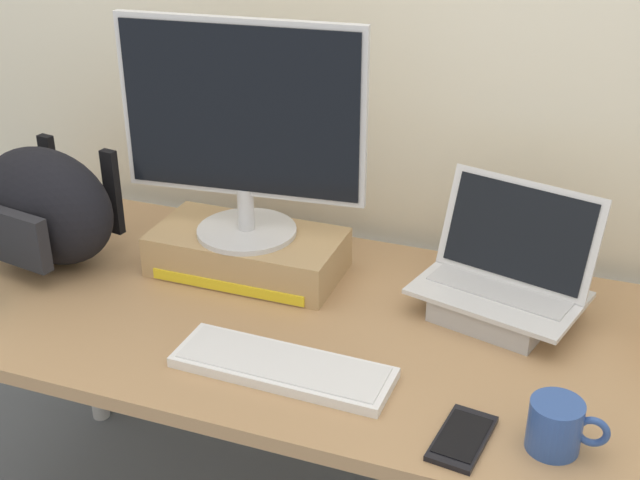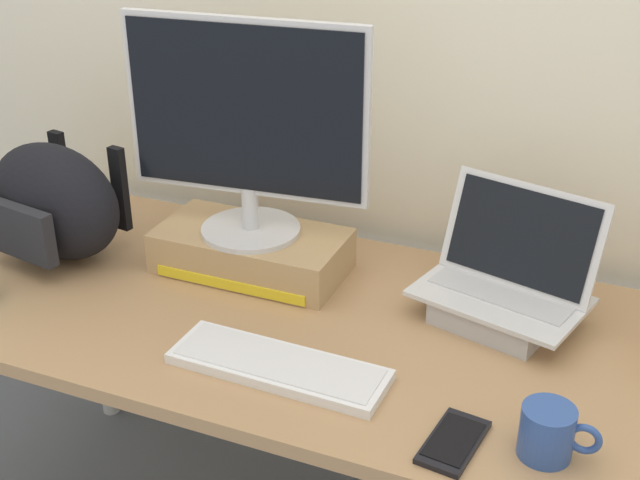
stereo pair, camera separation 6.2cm
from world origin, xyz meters
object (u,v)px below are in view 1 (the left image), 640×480
messenger_backpack (46,207)px  desktop_monitor (242,128)px  toner_box_yellow (248,252)px  cell_phone (462,438)px  coffee_mug (557,426)px  external_keyboard (284,367)px  open_laptop (501,291)px

messenger_backpack → desktop_monitor: bearing=23.4°
toner_box_yellow → desktop_monitor: bearing=-82.3°
cell_phone → coffee_mug: bearing=20.6°
toner_box_yellow → coffee_mug: size_ratio=3.23×
external_keyboard → toner_box_yellow: bearing=125.6°
desktop_monitor → messenger_backpack: 0.50m
toner_box_yellow → messenger_backpack: 0.46m
desktop_monitor → open_laptop: 0.63m
cell_phone → toner_box_yellow: bearing=152.0°
coffee_mug → toner_box_yellow: bearing=152.7°
external_keyboard → coffee_mug: bearing=-3.3°
open_laptop → external_keyboard: 0.48m
toner_box_yellow → open_laptop: size_ratio=1.13×
open_laptop → cell_phone: (0.01, -0.42, -0.05)m
open_laptop → coffee_mug: size_ratio=2.87×
desktop_monitor → external_keyboard: bearing=-61.2°
messenger_backpack → cell_phone: 1.06m
desktop_monitor → cell_phone: desktop_monitor is taller
coffee_mug → cell_phone: 0.15m
external_keyboard → coffee_mug: (0.49, -0.04, 0.03)m
coffee_mug → cell_phone: coffee_mug is taller
toner_box_yellow → cell_phone: size_ratio=2.62×
messenger_backpack → coffee_mug: (1.16, -0.26, -0.09)m
desktop_monitor → external_keyboard: desktop_monitor is taller
external_keyboard → cell_phone: bearing=-10.6°
messenger_backpack → coffee_mug: bearing=-3.0°
toner_box_yellow → messenger_backpack: messenger_backpack is taller
desktop_monitor → toner_box_yellow: bearing=92.1°
open_laptop → external_keyboard: size_ratio=0.90×
toner_box_yellow → external_keyboard: size_ratio=1.01×
desktop_monitor → external_keyboard: (0.23, -0.33, -0.33)m
external_keyboard → open_laptop: bearing=47.1°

